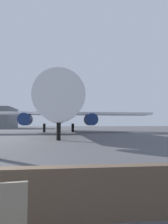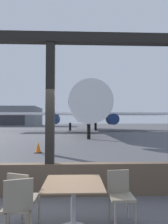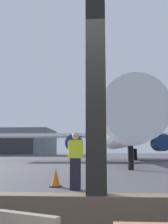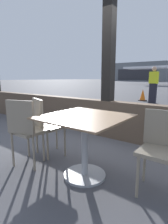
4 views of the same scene
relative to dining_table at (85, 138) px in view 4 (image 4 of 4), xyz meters
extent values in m
cube|color=brown|center=(-0.58, 1.55, -0.12)|extent=(9.17, 0.24, 0.74)
cube|color=black|center=(-0.58, 1.55, 1.33)|extent=(0.20, 0.20, 3.65)
cube|color=#8C6B4C|center=(0.00, 0.00, 0.26)|extent=(0.93, 0.93, 0.02)
cylinder|color=#9EA0A5|center=(0.00, 0.00, -0.12)|extent=(0.08, 0.08, 0.74)
cylinder|color=#9EA0A5|center=(0.00, 0.00, -0.48)|extent=(0.52, 0.52, 0.03)
cube|color=gray|center=(0.82, 0.19, -0.04)|extent=(0.40, 0.40, 0.04)
cube|color=gray|center=(0.79, 0.36, 0.18)|extent=(0.40, 0.09, 0.39)
cylinder|color=gray|center=(0.67, 0.00, -0.27)|extent=(0.03, 0.03, 0.46)
cylinder|color=gray|center=(0.62, 0.33, -0.27)|extent=(0.03, 0.03, 0.46)
cube|color=gray|center=(-0.82, -0.19, -0.02)|extent=(0.40, 0.40, 0.04)
cube|color=gray|center=(-0.76, -0.36, 0.22)|extent=(0.39, 0.16, 0.43)
cylinder|color=gray|center=(-1.03, -0.08, -0.26)|extent=(0.03, 0.03, 0.48)
cylinder|color=gray|center=(-0.70, 0.03, -0.26)|extent=(0.03, 0.03, 0.48)
cylinder|color=gray|center=(-0.93, -0.40, -0.26)|extent=(0.03, 0.03, 0.48)
cylinder|color=gray|center=(-0.60, -0.30, -0.26)|extent=(0.03, 0.03, 0.48)
cube|color=gray|center=(-0.82, 0.19, -0.04)|extent=(0.40, 0.40, 0.04)
cube|color=gray|center=(-0.88, 0.02, 0.19)|extent=(0.39, 0.19, 0.43)
cylinder|color=gray|center=(-0.91, 0.41, -0.27)|extent=(0.03, 0.03, 0.46)
cylinder|color=gray|center=(-0.59, 0.28, -0.27)|extent=(0.03, 0.03, 0.46)
cylinder|color=gray|center=(-1.04, 0.09, -0.27)|extent=(0.03, 0.03, 0.46)
cylinder|color=gray|center=(-0.72, -0.04, -0.27)|extent=(0.03, 0.03, 0.46)
cube|color=silver|center=(-6.95, 33.17, 2.62)|extent=(14.44, 4.20, 0.36)
cube|color=black|center=(-1.35, 7.25, -0.02)|extent=(0.32, 0.20, 0.95)
cube|color=yellow|center=(-1.35, 7.25, 0.73)|extent=(0.40, 0.22, 0.55)
sphere|color=tan|center=(-1.35, 7.25, 1.13)|extent=(0.22, 0.22, 0.22)
cylinder|color=yellow|center=(-1.56, 7.38, 0.70)|extent=(0.09, 0.09, 0.52)
cylinder|color=yellow|center=(-1.15, 7.13, 0.70)|extent=(0.09, 0.09, 0.52)
cone|color=orange|center=(-2.07, 7.94, -0.19)|extent=(0.32, 0.32, 0.62)
cube|color=black|center=(-2.07, 7.94, -0.48)|extent=(0.36, 0.36, 0.03)
cube|color=slate|center=(-26.72, 78.57, 3.25)|extent=(22.70, 17.08, 7.49)
cube|color=#2D2D33|center=(-26.72, 69.97, 2.13)|extent=(15.89, 0.10, 4.49)
camera|label=1|loc=(1.24, -1.38, 0.83)|focal=33.38mm
camera|label=2|loc=(0.05, -3.22, 1.24)|focal=31.90mm
camera|label=3|loc=(-0.52, -1.17, 0.67)|focal=43.69mm
camera|label=4|loc=(1.23, -1.64, 0.71)|focal=28.71mm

